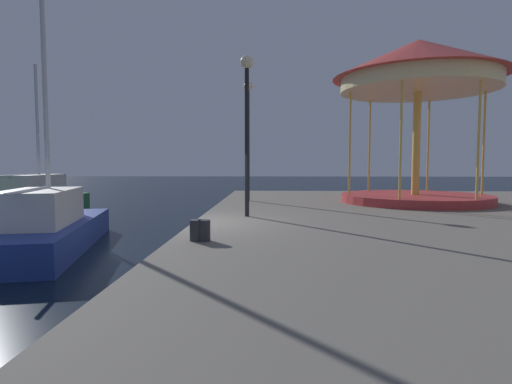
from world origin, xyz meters
The scene contains 8 objects.
ground_plane centered at (0.00, 0.00, 0.00)m, with size 120.00×120.00×0.00m, color black.
sailboat_green centered at (-7.73, 6.00, 0.68)m, with size 2.33×6.02×6.29m.
sailboat_blue centered at (-3.94, 0.24, 0.60)m, with size 3.44×6.55×6.64m.
carousel centered at (7.30, 5.42, 5.29)m, with size 6.19×6.19×5.96m.
lamp_post_near_edge centered at (1.27, 1.18, 3.78)m, with size 0.36×0.36×4.37m.
lamp_post_mid_promenade centered at (1.04, 5.88, 3.91)m, with size 0.36×0.36×4.59m.
bollard_center centered at (0.67, -2.45, 1.00)m, with size 0.24×0.24×0.40m, color #2D2D33.
bollard_south centered at (0.52, -2.46, 1.00)m, with size 0.24×0.24×0.40m, color #2D2D33.
Camera 1 is at (1.95, -10.15, 2.27)m, focal length 28.97 mm.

